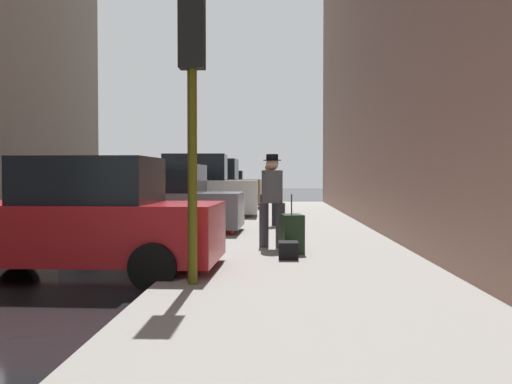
% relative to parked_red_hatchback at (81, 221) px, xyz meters
% --- Properties ---
extents(sidewalk, '(4.00, 40.00, 0.15)m').
position_rel_parked_red_hatchback_xyz_m(sidewalk, '(3.35, 1.91, -0.77)').
color(sidewalk, gray).
rests_on(sidewalk, ground_plane).
extents(parked_red_hatchback, '(4.25, 2.16, 1.79)m').
position_rel_parked_red_hatchback_xyz_m(parked_red_hatchback, '(0.00, 0.00, 0.00)').
color(parked_red_hatchback, '#B2191E').
rests_on(parked_red_hatchback, ground_plane).
extents(parked_gray_coupe, '(4.25, 2.14, 1.79)m').
position_rel_parked_red_hatchback_xyz_m(parked_gray_coupe, '(0.00, 5.50, 0.00)').
color(parked_gray_coupe, slate).
rests_on(parked_gray_coupe, ground_plane).
extents(parked_white_van, '(4.64, 2.14, 2.25)m').
position_rel_parked_red_hatchback_xyz_m(parked_white_van, '(-0.00, 10.95, 0.18)').
color(parked_white_van, silver).
rests_on(parked_white_van, ground_plane).
extents(parked_bronze_suv, '(4.67, 2.20, 2.25)m').
position_rel_parked_red_hatchback_xyz_m(parked_bronze_suv, '(-0.00, 16.20, 0.18)').
color(parked_bronze_suv, brown).
rests_on(parked_bronze_suv, ground_plane).
extents(parked_dark_green_sedan, '(4.24, 2.14, 1.79)m').
position_rel_parked_red_hatchback_xyz_m(parked_dark_green_sedan, '(0.00, 21.97, 0.00)').
color(parked_dark_green_sedan, '#193828').
rests_on(parked_dark_green_sedan, ground_plane).
extents(fire_hydrant, '(0.42, 0.22, 0.70)m').
position_rel_parked_red_hatchback_xyz_m(fire_hydrant, '(1.80, 4.89, -0.35)').
color(fire_hydrant, red).
rests_on(fire_hydrant, sidewalk).
extents(traffic_light, '(0.32, 0.32, 3.60)m').
position_rel_parked_red_hatchback_xyz_m(traffic_light, '(1.85, -1.23, 1.91)').
color(traffic_light, '#514C0F').
rests_on(traffic_light, sidewalk).
extents(pedestrian_with_beanie, '(0.52, 0.47, 1.78)m').
position_rel_parked_red_hatchback_xyz_m(pedestrian_with_beanie, '(2.82, 2.51, 0.29)').
color(pedestrian_with_beanie, '#333338').
rests_on(pedestrian_with_beanie, sidewalk).
extents(pedestrian_in_tan_coat, '(0.50, 0.41, 1.71)m').
position_rel_parked_red_hatchback_xyz_m(pedestrian_in_tan_coat, '(2.71, 7.33, 0.26)').
color(pedestrian_in_tan_coat, black).
rests_on(pedestrian_in_tan_coat, sidewalk).
extents(rolling_suitcase, '(0.46, 0.62, 1.04)m').
position_rel_parked_red_hatchback_xyz_m(rolling_suitcase, '(3.18, 1.78, -0.36)').
color(rolling_suitcase, black).
rests_on(rolling_suitcase, sidewalk).
extents(duffel_bag, '(0.32, 0.44, 0.28)m').
position_rel_parked_red_hatchback_xyz_m(duffel_bag, '(3.10, 1.02, -0.56)').
color(duffel_bag, black).
rests_on(duffel_bag, sidewalk).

